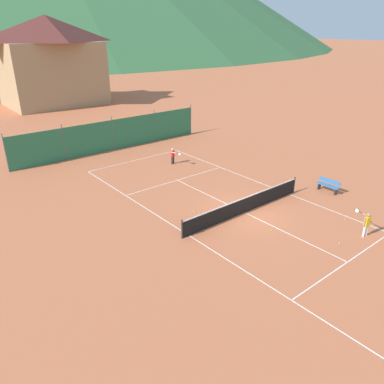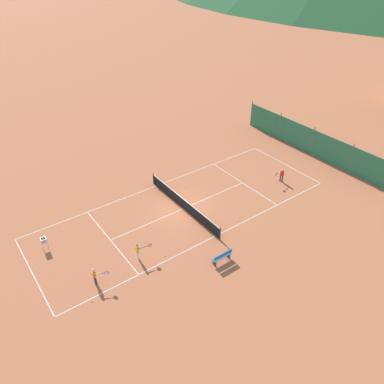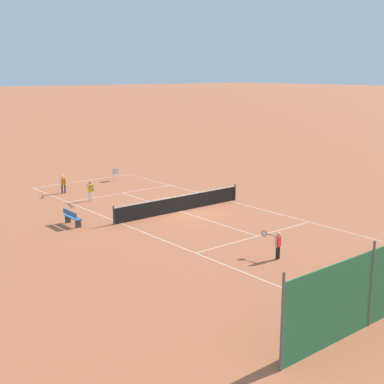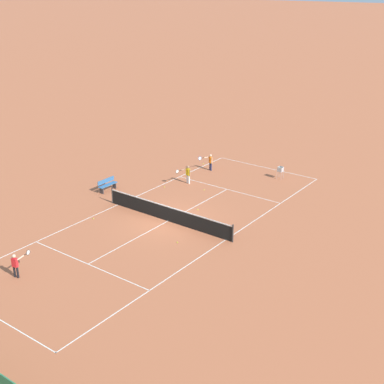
{
  "view_description": "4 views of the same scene",
  "coord_description": "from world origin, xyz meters",
  "px_view_note": "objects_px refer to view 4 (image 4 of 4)",
  "views": [
    {
      "loc": [
        -14.48,
        -12.95,
        9.79
      ],
      "look_at": [
        -1.94,
        2.4,
        1.01
      ],
      "focal_mm": 35.0,
      "sensor_mm": 36.0,
      "label": 1
    },
    {
      "loc": [
        19.72,
        -13.61,
        17.95
      ],
      "look_at": [
        -0.15,
        0.96,
        1.13
      ],
      "focal_mm": 35.0,
      "sensor_mm": 36.0,
      "label": 2
    },
    {
      "loc": [
        18.97,
        24.29,
        8.08
      ],
      "look_at": [
        -0.78,
        0.2,
        1.1
      ],
      "focal_mm": 50.0,
      "sensor_mm": 36.0,
      "label": 3
    },
    {
      "loc": [
        -18.33,
        22.22,
        13.43
      ],
      "look_at": [
        -0.09,
        -2.28,
        1.15
      ],
      "focal_mm": 50.0,
      "sensor_mm": 36.0,
      "label": 4
    }
  ],
  "objects_px": {
    "player_near_service": "(188,173)",
    "tennis_ball_alley_left": "(198,210)",
    "tennis_ball_service_box": "(204,164)",
    "player_far_baseline": "(210,161)",
    "tennis_ball_by_net_right": "(177,242)",
    "ball_hopper": "(281,170)",
    "tennis_ball_by_net_left": "(93,219)",
    "player_near_baseline": "(16,264)",
    "tennis_net": "(168,213)",
    "tennis_ball_far_corner": "(164,187)",
    "courtside_bench": "(107,185)",
    "tennis_ball_mid_court": "(204,190)"
  },
  "relations": [
    {
      "from": "player_near_service",
      "to": "courtside_bench",
      "type": "xyz_separation_m",
      "value": [
        3.52,
        4.33,
        -0.31
      ]
    },
    {
      "from": "tennis_ball_service_box",
      "to": "tennis_ball_by_net_left",
      "type": "distance_m",
      "value": 12.21
    },
    {
      "from": "tennis_ball_alley_left",
      "to": "tennis_ball_by_net_left",
      "type": "height_order",
      "value": "same"
    },
    {
      "from": "player_far_baseline",
      "to": "tennis_ball_by_net_left",
      "type": "bearing_deg",
      "value": 86.99
    },
    {
      "from": "tennis_ball_alley_left",
      "to": "tennis_ball_mid_court",
      "type": "bearing_deg",
      "value": -61.19
    },
    {
      "from": "player_near_service",
      "to": "tennis_ball_alley_left",
      "type": "relative_size",
      "value": 19.82
    },
    {
      "from": "player_near_baseline",
      "to": "ball_hopper",
      "type": "bearing_deg",
      "value": -100.75
    },
    {
      "from": "player_far_baseline",
      "to": "tennis_ball_alley_left",
      "type": "relative_size",
      "value": 18.88
    },
    {
      "from": "player_near_baseline",
      "to": "player_far_baseline",
      "type": "bearing_deg",
      "value": -85.75
    },
    {
      "from": "tennis_net",
      "to": "tennis_ball_alley_left",
      "type": "bearing_deg",
      "value": -101.5
    },
    {
      "from": "tennis_ball_alley_left",
      "to": "tennis_ball_by_net_left",
      "type": "xyz_separation_m",
      "value": [
        4.24,
        4.81,
        0.0
      ]
    },
    {
      "from": "tennis_ball_alley_left",
      "to": "tennis_ball_service_box",
      "type": "relative_size",
      "value": 1.0
    },
    {
      "from": "tennis_ball_by_net_left",
      "to": "ball_hopper",
      "type": "height_order",
      "value": "ball_hopper"
    },
    {
      "from": "tennis_net",
      "to": "courtside_bench",
      "type": "height_order",
      "value": "tennis_net"
    },
    {
      "from": "tennis_ball_by_net_right",
      "to": "tennis_ball_mid_court",
      "type": "xyz_separation_m",
      "value": [
        3.34,
        -7.2,
        0.0
      ]
    },
    {
      "from": "tennis_ball_far_corner",
      "to": "tennis_ball_by_net_left",
      "type": "bearing_deg",
      "value": 89.13
    },
    {
      "from": "tennis_ball_by_net_right",
      "to": "tennis_ball_alley_left",
      "type": "xyz_separation_m",
      "value": [
        1.71,
        -4.25,
        0.0
      ]
    },
    {
      "from": "tennis_ball_service_box",
      "to": "player_far_baseline",
      "type": "bearing_deg",
      "value": 144.21
    },
    {
      "from": "player_near_service",
      "to": "tennis_ball_mid_court",
      "type": "xyz_separation_m",
      "value": [
        -1.68,
        0.35,
        -0.73
      ]
    },
    {
      "from": "player_near_baseline",
      "to": "tennis_ball_by_net_left",
      "type": "xyz_separation_m",
      "value": [
        1.95,
        -6.84,
        -0.7
      ]
    },
    {
      "from": "player_near_service",
      "to": "player_far_baseline",
      "type": "bearing_deg",
      "value": -83.99
    },
    {
      "from": "player_near_baseline",
      "to": "tennis_ball_far_corner",
      "type": "bearing_deg",
      "value": -82.16
    },
    {
      "from": "tennis_net",
      "to": "tennis_ball_by_net_left",
      "type": "distance_m",
      "value": 4.51
    },
    {
      "from": "tennis_ball_by_net_right",
      "to": "tennis_ball_by_net_left",
      "type": "height_order",
      "value": "same"
    },
    {
      "from": "player_far_baseline",
      "to": "tennis_ball_by_net_left",
      "type": "relative_size",
      "value": 18.88
    },
    {
      "from": "tennis_ball_by_net_right",
      "to": "ball_hopper",
      "type": "distance_m",
      "value": 12.3
    },
    {
      "from": "player_near_baseline",
      "to": "courtside_bench",
      "type": "xyz_separation_m",
      "value": [
        4.54,
        -10.63,
        -0.28
      ]
    },
    {
      "from": "tennis_net",
      "to": "tennis_ball_far_corner",
      "type": "relative_size",
      "value": 139.09
    },
    {
      "from": "tennis_ball_alley_left",
      "to": "ball_hopper",
      "type": "distance_m",
      "value": 8.19
    },
    {
      "from": "tennis_ball_mid_court",
      "to": "player_near_service",
      "type": "bearing_deg",
      "value": -11.9
    },
    {
      "from": "tennis_ball_far_corner",
      "to": "tennis_ball_by_net_right",
      "type": "xyz_separation_m",
      "value": [
        -5.85,
        6.02,
        0.0
      ]
    },
    {
      "from": "tennis_net",
      "to": "tennis_ball_far_corner",
      "type": "bearing_deg",
      "value": -48.48
    },
    {
      "from": "tennis_ball_mid_court",
      "to": "courtside_bench",
      "type": "relative_size",
      "value": 0.04
    },
    {
      "from": "player_near_baseline",
      "to": "tennis_ball_by_net_left",
      "type": "distance_m",
      "value": 7.15
    },
    {
      "from": "player_near_service",
      "to": "tennis_ball_mid_court",
      "type": "height_order",
      "value": "player_near_service"
    },
    {
      "from": "player_near_baseline",
      "to": "ball_hopper",
      "type": "distance_m",
      "value": 20.04
    },
    {
      "from": "tennis_ball_mid_court",
      "to": "tennis_ball_alley_left",
      "type": "bearing_deg",
      "value": 118.81
    },
    {
      "from": "tennis_ball_by_net_right",
      "to": "courtside_bench",
      "type": "relative_size",
      "value": 0.04
    },
    {
      "from": "player_near_baseline",
      "to": "ball_hopper",
      "type": "height_order",
      "value": "player_near_baseline"
    },
    {
      "from": "tennis_ball_alley_left",
      "to": "courtside_bench",
      "type": "relative_size",
      "value": 0.04
    },
    {
      "from": "tennis_net",
      "to": "courtside_bench",
      "type": "relative_size",
      "value": 6.12
    },
    {
      "from": "player_near_baseline",
      "to": "tennis_ball_by_net_right",
      "type": "height_order",
      "value": "player_near_baseline"
    },
    {
      "from": "tennis_ball_alley_left",
      "to": "ball_hopper",
      "type": "relative_size",
      "value": 0.07
    },
    {
      "from": "player_near_service",
      "to": "courtside_bench",
      "type": "bearing_deg",
      "value": 50.89
    },
    {
      "from": "tennis_ball_alley_left",
      "to": "player_near_baseline",
      "type": "bearing_deg",
      "value": 78.89
    },
    {
      "from": "player_near_baseline",
      "to": "tennis_ball_by_net_right",
      "type": "relative_size",
      "value": 18.94
    },
    {
      "from": "tennis_ball_by_net_right",
      "to": "tennis_ball_service_box",
      "type": "bearing_deg",
      "value": -60.64
    },
    {
      "from": "tennis_ball_by_net_right",
      "to": "tennis_ball_alley_left",
      "type": "relative_size",
      "value": 1.0
    },
    {
      "from": "tennis_ball_far_corner",
      "to": "ball_hopper",
      "type": "xyz_separation_m",
      "value": [
        -5.59,
        -6.27,
        0.63
      ]
    },
    {
      "from": "player_near_service",
      "to": "tennis_ball_alley_left",
      "type": "bearing_deg",
      "value": 134.93
    }
  ]
}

